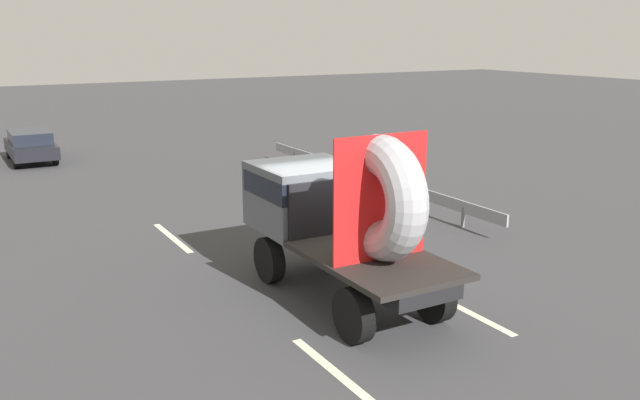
{
  "coord_description": "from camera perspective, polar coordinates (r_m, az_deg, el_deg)",
  "views": [
    {
      "loc": [
        -6.79,
        -10.96,
        5.04
      ],
      "look_at": [
        -0.31,
        0.31,
        1.77
      ],
      "focal_mm": 37.68,
      "sensor_mm": 36.0,
      "label": 1
    }
  ],
  "objects": [
    {
      "name": "ground_plane",
      "position": [
        13.84,
        1.78,
        -7.26
      ],
      "size": [
        120.0,
        120.0,
        0.0
      ],
      "primitive_type": "plane",
      "color": "#38383A"
    },
    {
      "name": "flatbed_truck",
      "position": [
        12.97,
        1.19,
        -0.87
      ],
      "size": [
        2.02,
        5.14,
        3.37
      ],
      "color": "black",
      "rests_on": "ground_plane"
    },
    {
      "name": "distant_sedan",
      "position": [
        29.14,
        -23.36,
        4.3
      ],
      "size": [
        1.62,
        3.78,
        1.23
      ],
      "color": "black",
      "rests_on": "ground_plane"
    },
    {
      "name": "guardrail",
      "position": [
        21.77,
        3.74,
        2.1
      ],
      "size": [
        0.1,
        12.71,
        0.71
      ],
      "color": "gray",
      "rests_on": "ground_plane"
    },
    {
      "name": "lane_dash_left_near",
      "position": [
        10.52,
        1.43,
        -14.48
      ],
      "size": [
        0.16,
        2.62,
        0.01
      ],
      "primitive_type": "cube",
      "rotation": [
        0.0,
        0.0,
        1.57
      ],
      "color": "beige",
      "rests_on": "ground_plane"
    },
    {
      "name": "lane_dash_left_far",
      "position": [
        17.33,
        -12.43,
        -3.13
      ],
      "size": [
        0.16,
        2.76,
        0.01
      ],
      "primitive_type": "cube",
      "rotation": [
        0.0,
        0.0,
        1.57
      ],
      "color": "beige",
      "rests_on": "ground_plane"
    },
    {
      "name": "lane_dash_right_near",
      "position": [
        12.82,
        12.76,
        -9.4
      ],
      "size": [
        0.16,
        2.15,
        0.01
      ],
      "primitive_type": "cube",
      "rotation": [
        0.0,
        0.0,
        1.57
      ],
      "color": "beige",
      "rests_on": "ground_plane"
    },
    {
      "name": "lane_dash_right_far",
      "position": [
        18.46,
        -2.54,
        -1.75
      ],
      "size": [
        0.16,
        2.94,
        0.01
      ],
      "primitive_type": "cube",
      "rotation": [
        0.0,
        0.0,
        1.57
      ],
      "color": "beige",
      "rests_on": "ground_plane"
    }
  ]
}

